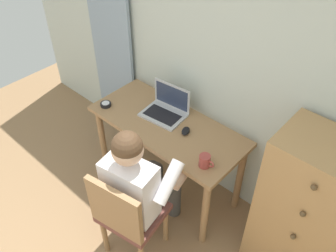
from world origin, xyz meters
The scene contains 10 objects.
wall_back centered at (0.00, 2.20, 1.25)m, with size 4.80×0.05×2.50m, color silver.
curtain_panel centered at (-1.20, 2.13, 1.07)m, with size 0.53×0.03×2.13m, color #8EA3B7.
desk centered at (-0.24, 1.84, 0.63)m, with size 1.29×0.57×0.75m.
dresser centered at (0.95, 1.93, 0.60)m, with size 0.64×0.46×1.20m.
chair centered at (0.00, 1.16, 0.48)m, with size 0.48×0.47×0.87m.
person_seated centered at (-0.03, 1.34, 0.66)m, with size 0.59×0.63×1.18m.
laptop centered at (-0.34, 1.93, 0.80)m, with size 0.37×0.29×0.24m.
computer_mouse centered at (-0.07, 1.86, 0.76)m, with size 0.06×0.10×0.03m, color black.
desk_clock centered at (-0.78, 1.67, 0.76)m, with size 0.09×0.09×0.03m.
coffee_mug centered at (0.25, 1.69, 0.79)m, with size 0.12×0.08×0.09m.
Camera 1 is at (1.19, 0.28, 2.56)m, focal length 37.78 mm.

